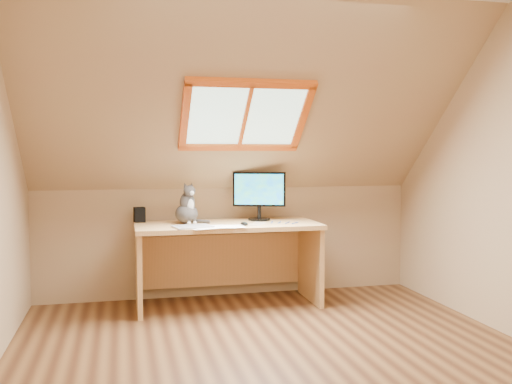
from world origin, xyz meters
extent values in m
plane|color=brown|center=(0.00, 0.00, 0.00)|extent=(3.50, 3.50, 0.00)
cube|color=tan|center=(0.00, -1.75, 1.20)|extent=(3.50, 0.02, 2.40)
cube|color=tan|center=(0.00, 1.75, 0.50)|extent=(3.50, 0.02, 1.00)
cube|color=tan|center=(0.00, 0.97, 1.70)|extent=(3.50, 1.56, 1.41)
cube|color=#B2E0CC|center=(0.00, 1.05, 1.63)|extent=(0.90, 0.53, 0.48)
cube|color=#E44C15|center=(0.00, 1.05, 1.63)|extent=(1.02, 0.64, 0.59)
cube|color=tan|center=(-0.08, 1.38, 0.70)|extent=(1.58, 0.69, 0.04)
cube|color=tan|center=(-0.84, 1.38, 0.34)|extent=(0.04, 0.62, 0.68)
cube|color=tan|center=(0.67, 1.38, 0.34)|extent=(0.04, 0.62, 0.68)
cube|color=tan|center=(-0.08, 1.69, 0.34)|extent=(1.48, 0.03, 0.48)
cylinder|color=black|center=(0.23, 1.52, 0.73)|extent=(0.20, 0.20, 0.02)
cylinder|color=black|center=(0.23, 1.52, 0.79)|extent=(0.03, 0.03, 0.11)
cube|color=black|center=(0.23, 1.52, 1.00)|extent=(0.46, 0.18, 0.31)
cube|color=#0331C3|center=(0.22, 1.49, 1.00)|extent=(0.42, 0.14, 0.27)
ellipsoid|color=#443F3C|center=(-0.43, 1.45, 0.80)|extent=(0.27, 0.29, 0.17)
ellipsoid|color=#443F3C|center=(-0.42, 1.43, 0.90)|extent=(0.17, 0.17, 0.18)
ellipsoid|color=silver|center=(-0.40, 1.38, 0.88)|extent=(0.07, 0.06, 0.11)
ellipsoid|color=#443F3C|center=(-0.41, 1.40, 1.00)|extent=(0.13, 0.12, 0.09)
sphere|color=silver|center=(-0.39, 1.36, 0.99)|extent=(0.04, 0.04, 0.04)
cone|color=#443F3C|center=(-0.45, 1.40, 1.05)|extent=(0.06, 0.05, 0.06)
cone|color=#443F3C|center=(-0.39, 1.43, 1.05)|extent=(0.06, 0.06, 0.06)
cube|color=black|center=(-0.82, 1.63, 0.78)|extent=(0.10, 0.10, 0.13)
cube|color=#B2B2B7|center=(-0.41, 1.17, 0.73)|extent=(0.34, 0.27, 0.01)
ellipsoid|color=black|center=(0.02, 1.19, 0.73)|extent=(0.07, 0.10, 0.03)
cube|color=white|center=(-0.20, 1.12, 0.72)|extent=(0.33, 0.27, 0.00)
cube|color=white|center=(-0.20, 1.12, 0.72)|extent=(0.32, 0.24, 0.00)
cube|color=white|center=(-0.20, 1.12, 0.72)|extent=(0.35, 0.30, 0.00)
cube|color=white|center=(-0.20, 1.12, 0.72)|extent=(0.34, 0.28, 0.00)
camera|label=1|loc=(-0.97, -3.44, 1.33)|focal=40.00mm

